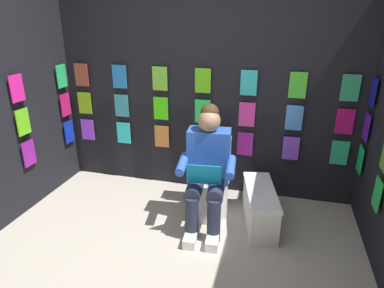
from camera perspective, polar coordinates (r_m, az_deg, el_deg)
The scene contains 5 objects.
display_wall_back at distance 3.78m, azimuth 2.11°, elevation 8.97°, with size 3.44×0.14×2.33m.
display_wall_right at distance 3.77m, azimuth -28.09°, elevation 6.50°, with size 0.14×1.76×2.33m.
toilet at distance 3.50m, azimuth 3.02°, elevation -6.65°, with size 0.42×0.57×0.77m.
person_reading at distance 3.17m, azimuth 2.57°, elevation -4.14°, with size 0.55×0.71×1.19m.
comic_longbox_near at distance 3.43m, azimuth 11.37°, elevation -10.32°, with size 0.43×0.83×0.37m.
Camera 1 is at (-0.82, 1.79, 1.95)m, focal length 31.64 mm.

